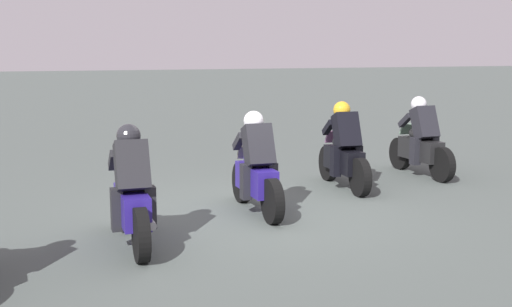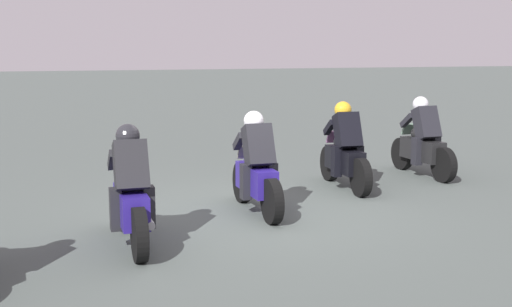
{
  "view_description": "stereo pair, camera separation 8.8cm",
  "coord_description": "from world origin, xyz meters",
  "px_view_note": "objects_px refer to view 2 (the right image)",
  "views": [
    {
      "loc": [
        -9.25,
        3.03,
        2.46
      ],
      "look_at": [
        -0.02,
        0.02,
        0.9
      ],
      "focal_mm": 47.09,
      "sensor_mm": 36.0,
      "label": 1
    },
    {
      "loc": [
        -9.27,
        2.94,
        2.46
      ],
      "look_at": [
        -0.02,
        0.02,
        0.9
      ],
      "focal_mm": 47.09,
      "sensor_mm": 36.0,
      "label": 2
    }
  ],
  "objects_px": {
    "rider_lane_a": "(423,143)",
    "rider_lane_c": "(256,171)",
    "rider_lane_d": "(131,196)",
    "rider_lane_b": "(345,153)"
  },
  "relations": [
    {
      "from": "rider_lane_d",
      "to": "rider_lane_c",
      "type": "bearing_deg",
      "value": -60.63
    },
    {
      "from": "rider_lane_a",
      "to": "rider_lane_b",
      "type": "distance_m",
      "value": 2.0
    },
    {
      "from": "rider_lane_b",
      "to": "rider_lane_c",
      "type": "distance_m",
      "value": 2.31
    },
    {
      "from": "rider_lane_b",
      "to": "rider_lane_c",
      "type": "height_order",
      "value": "same"
    },
    {
      "from": "rider_lane_b",
      "to": "rider_lane_d",
      "type": "height_order",
      "value": "same"
    },
    {
      "from": "rider_lane_a",
      "to": "rider_lane_c",
      "type": "bearing_deg",
      "value": 112.51
    },
    {
      "from": "rider_lane_c",
      "to": "rider_lane_d",
      "type": "height_order",
      "value": "same"
    },
    {
      "from": "rider_lane_c",
      "to": "rider_lane_d",
      "type": "relative_size",
      "value": 1.0
    },
    {
      "from": "rider_lane_a",
      "to": "rider_lane_d",
      "type": "height_order",
      "value": "same"
    },
    {
      "from": "rider_lane_a",
      "to": "rider_lane_b",
      "type": "xyz_separation_m",
      "value": [
        -0.6,
        1.91,
        0.0
      ]
    }
  ]
}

